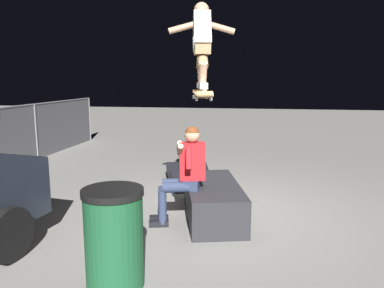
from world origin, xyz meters
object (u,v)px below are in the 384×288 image
Objects in this scene: ledge_box_main at (213,201)px; trash_bin at (114,237)px; person_sitting_on_ledge at (184,170)px; kicker_ramp at (190,180)px; skateboard at (202,94)px; skater_airborne at (202,41)px.

trash_bin reaches higher than ledge_box_main.
kicker_ramp is at bearing 7.75° from person_sitting_on_ledge.
skateboard is 2.46m from kicker_ramp.
ledge_box_main is 1.23× the size of person_sitting_on_ledge.
skater_airborne reaches higher than ledge_box_main.
ledge_box_main is 1.57× the size of skateboard.
skater_airborne is 1.18× the size of trash_bin.
person_sitting_on_ledge is at bearing 127.39° from ledge_box_main.
person_sitting_on_ledge reaches higher than ledge_box_main.
person_sitting_on_ledge is 1.40× the size of trash_bin.
person_sitting_on_ledge is (-0.27, 0.36, 0.49)m from ledge_box_main.
trash_bin is (-3.58, 0.09, 0.41)m from kicker_ramp.
trash_bin reaches higher than kicker_ramp.
person_sitting_on_ledge is 1.72m from skater_airborne.
kicker_ramp is at bearing 15.21° from skateboard.
skateboard is 0.93× the size of skater_airborne.
kicker_ramp is at bearing -1.36° from trash_bin.
trash_bin is at bearing 178.64° from kicker_ramp.
ledge_box_main is 1.46× the size of skater_airborne.
ledge_box_main is 2.05m from trash_bin.
ledge_box_main reaches higher than kicker_ramp.
kicker_ramp is (1.66, 0.62, -0.18)m from ledge_box_main.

